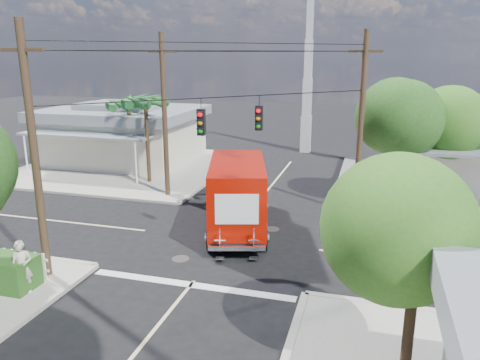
% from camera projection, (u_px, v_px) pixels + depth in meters
% --- Properties ---
extents(ground, '(120.00, 120.00, 0.00)m').
position_uv_depth(ground, '(227.00, 240.00, 20.48)').
color(ground, black).
rests_on(ground, ground).
extents(sidewalk_ne, '(14.12, 14.12, 0.14)m').
position_uv_depth(sidewalk_ne, '(458.00, 190.00, 27.67)').
color(sidewalk_ne, gray).
rests_on(sidewalk_ne, ground).
extents(sidewalk_nw, '(14.12, 14.12, 0.14)m').
position_uv_depth(sidewalk_nw, '(128.00, 167.00, 33.45)').
color(sidewalk_nw, gray).
rests_on(sidewalk_nw, ground).
extents(road_markings, '(32.00, 32.00, 0.01)m').
position_uv_depth(road_markings, '(217.00, 253.00, 19.12)').
color(road_markings, beige).
rests_on(road_markings, ground).
extents(building_nw, '(10.80, 10.20, 4.30)m').
position_uv_depth(building_nw, '(123.00, 133.00, 34.66)').
color(building_nw, beige).
rests_on(building_nw, sidewalk_nw).
extents(radio_tower, '(0.80, 0.80, 17.00)m').
position_uv_depth(radio_tower, '(308.00, 83.00, 37.44)').
color(radio_tower, silver).
rests_on(radio_tower, ground).
extents(tree_ne_front, '(4.21, 4.14, 6.66)m').
position_uv_depth(tree_ne_front, '(403.00, 118.00, 23.60)').
color(tree_ne_front, '#422D1C').
rests_on(tree_ne_front, sidewalk_ne).
extents(tree_ne_back, '(3.77, 3.66, 5.82)m').
position_uv_depth(tree_ne_back, '(451.00, 125.00, 25.10)').
color(tree_ne_back, '#422D1C').
rests_on(tree_ne_back, sidewalk_ne).
extents(tree_se, '(3.67, 3.54, 5.62)m').
position_uv_depth(tree_se, '(421.00, 225.00, 10.85)').
color(tree_se, '#422D1C').
rests_on(tree_se, sidewalk_se).
extents(palm_nw_front, '(3.01, 3.08, 5.59)m').
position_uv_depth(palm_nw_front, '(145.00, 103.00, 28.12)').
color(palm_nw_front, '#422D1C').
rests_on(palm_nw_front, sidewalk_nw).
extents(palm_nw_back, '(3.01, 3.08, 5.19)m').
position_uv_depth(palm_nw_back, '(128.00, 105.00, 30.14)').
color(palm_nw_back, '#422D1C').
rests_on(palm_nw_back, sidewalk_nw).
extents(utility_poles, '(12.00, 10.68, 9.00)m').
position_uv_depth(utility_poles, '(204.00, 127.00, 21.17)').
color(utility_poles, '#473321').
rests_on(utility_poles, ground).
extents(vending_boxes, '(1.90, 0.50, 1.10)m').
position_uv_depth(vending_boxes, '(382.00, 197.00, 24.33)').
color(vending_boxes, red).
rests_on(vending_boxes, sidewalk_ne).
extents(delivery_truck, '(4.26, 7.95, 3.30)m').
position_uv_depth(delivery_truck, '(237.00, 193.00, 21.49)').
color(delivery_truck, black).
rests_on(delivery_truck, ground).
extents(pedestrian, '(0.80, 0.69, 1.84)m').
position_uv_depth(pedestrian, '(22.00, 267.00, 15.46)').
color(pedestrian, beige).
rests_on(pedestrian, sidewalk_sw).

